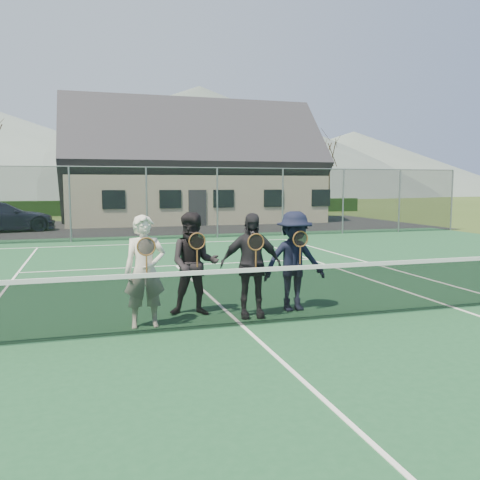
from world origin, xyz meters
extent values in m
plane|color=#33491A|center=(0.00, 20.00, 0.00)|extent=(220.00, 220.00, 0.00)
cube|color=#1C4C2B|center=(0.00, 0.00, 0.01)|extent=(30.00, 30.00, 0.02)
cube|color=black|center=(-4.00, 20.00, 0.01)|extent=(40.00, 12.00, 0.01)
cube|color=black|center=(0.00, 32.00, 0.55)|extent=(40.00, 1.20, 1.10)
cone|color=#52625A|center=(20.00, 95.00, 11.00)|extent=(120.00, 120.00, 22.00)
cone|color=slate|center=(55.00, 95.00, 7.00)|extent=(90.00, 90.00, 14.00)
imported|color=black|center=(-6.41, 19.16, 0.73)|extent=(5.41, 3.34, 1.46)
cube|color=white|center=(0.00, 11.88, 0.03)|extent=(10.97, 0.06, 0.01)
cube|color=white|center=(4.12, 0.00, 0.03)|extent=(0.06, 23.77, 0.01)
cube|color=white|center=(0.00, 6.40, 0.03)|extent=(8.23, 0.06, 0.01)
cube|color=white|center=(0.00, 0.00, 0.03)|extent=(0.06, 12.80, 0.01)
cube|color=black|center=(0.00, 0.00, 0.48)|extent=(11.60, 0.02, 0.88)
cube|color=white|center=(0.00, 0.00, 0.93)|extent=(11.60, 0.03, 0.07)
cylinder|color=slate|center=(-3.00, 13.50, 1.50)|extent=(0.07, 0.07, 3.00)
cylinder|color=slate|center=(0.00, 13.50, 1.50)|extent=(0.07, 0.07, 3.00)
cylinder|color=slate|center=(3.00, 13.50, 1.50)|extent=(0.07, 0.07, 3.00)
cylinder|color=slate|center=(6.00, 13.50, 1.50)|extent=(0.07, 0.07, 3.00)
cylinder|color=slate|center=(9.00, 13.50, 1.50)|extent=(0.07, 0.07, 3.00)
cylinder|color=slate|center=(12.00, 13.50, 1.50)|extent=(0.07, 0.07, 3.00)
cylinder|color=slate|center=(15.00, 13.50, 1.50)|extent=(0.07, 0.07, 3.00)
cube|color=black|center=(0.00, 13.50, 1.50)|extent=(30.00, 0.03, 3.00)
cylinder|color=slate|center=(0.00, 13.50, 3.00)|extent=(30.00, 0.04, 0.04)
cube|color=beige|center=(4.00, 24.00, 1.40)|extent=(15.00, 8.00, 2.80)
pyramid|color=#2D2D33|center=(4.00, 24.00, 5.65)|extent=(15.60, 8.20, 4.10)
cube|color=#2D2D33|center=(3.50, 19.98, 1.00)|extent=(1.00, 0.06, 2.00)
cube|color=black|center=(-1.00, 19.98, 1.50)|extent=(1.20, 0.06, 1.00)
cube|color=black|center=(2.00, 19.98, 1.50)|extent=(1.20, 0.06, 1.00)
cube|color=black|center=(5.00, 19.98, 1.50)|extent=(1.20, 0.06, 1.00)
cube|color=black|center=(8.00, 19.98, 1.50)|extent=(1.20, 0.06, 1.00)
cube|color=black|center=(11.00, 19.98, 1.50)|extent=(1.20, 0.06, 1.00)
cylinder|color=#341F13|center=(2.00, 33.00, 1.93)|extent=(0.22, 0.22, 3.85)
cylinder|color=#352513|center=(12.00, 33.00, 1.93)|extent=(0.22, 0.22, 3.85)
cylinder|color=#332112|center=(18.00, 33.00, 1.93)|extent=(0.22, 0.22, 3.85)
imported|color=beige|center=(-1.50, 0.42, 0.92)|extent=(0.67, 0.45, 1.80)
torus|color=brown|center=(-1.50, 0.15, 1.35)|extent=(0.29, 0.02, 0.29)
cylinder|color=black|center=(-1.50, 0.15, 1.35)|extent=(0.25, 0.00, 0.25)
cylinder|color=brown|center=(-1.50, 0.15, 1.07)|extent=(0.03, 0.03, 0.32)
imported|color=black|center=(-0.59, 0.94, 0.92)|extent=(1.02, 0.88, 1.80)
torus|color=brown|center=(-0.59, 0.67, 1.35)|extent=(0.29, 0.02, 0.29)
cylinder|color=black|center=(-0.59, 0.67, 1.35)|extent=(0.25, 0.00, 0.25)
cylinder|color=brown|center=(-0.59, 0.67, 1.07)|extent=(0.03, 0.03, 0.32)
imported|color=black|center=(0.31, 0.53, 0.92)|extent=(1.11, 0.61, 1.80)
torus|color=brown|center=(0.31, 0.26, 1.35)|extent=(0.29, 0.02, 0.29)
cylinder|color=black|center=(0.31, 0.26, 1.35)|extent=(0.25, 0.00, 0.25)
cylinder|color=brown|center=(0.31, 0.26, 1.07)|extent=(0.03, 0.03, 0.32)
imported|color=black|center=(1.20, 0.74, 0.92)|extent=(1.17, 0.68, 1.80)
torus|color=brown|center=(1.20, 0.47, 1.35)|extent=(0.29, 0.02, 0.29)
cylinder|color=black|center=(1.20, 0.47, 1.35)|extent=(0.25, 0.00, 0.25)
cylinder|color=brown|center=(1.20, 0.47, 1.07)|extent=(0.03, 0.03, 0.32)
camera|label=1|loc=(-2.34, -7.64, 2.30)|focal=38.00mm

